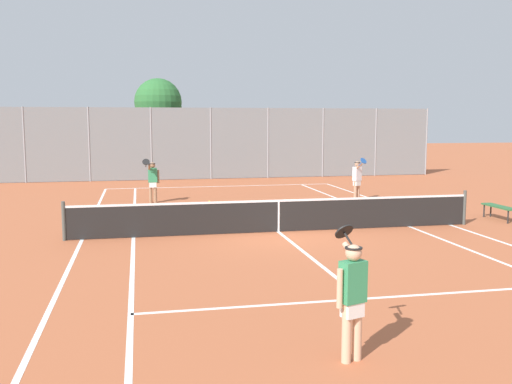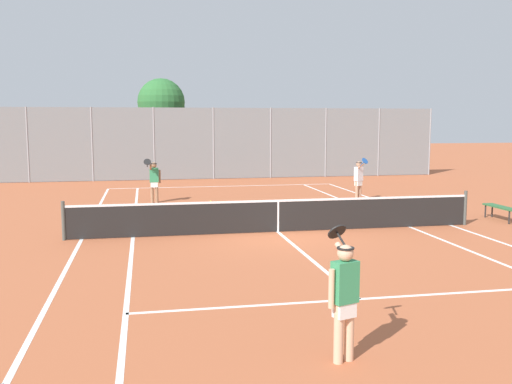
# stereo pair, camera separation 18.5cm
# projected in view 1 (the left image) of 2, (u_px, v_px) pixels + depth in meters

# --- Properties ---
(ground_plane) EXTENTS (120.00, 120.00, 0.00)m
(ground_plane) POSITION_uv_depth(u_px,v_px,m) (278.00, 232.00, 16.57)
(ground_plane) COLOR #B25B38
(court_line_markings) EXTENTS (11.10, 23.90, 0.01)m
(court_line_markings) POSITION_uv_depth(u_px,v_px,m) (278.00, 232.00, 16.57)
(court_line_markings) COLOR white
(court_line_markings) RESTS_ON ground
(tennis_net) EXTENTS (12.00, 0.10, 1.07)m
(tennis_net) POSITION_uv_depth(u_px,v_px,m) (279.00, 215.00, 16.50)
(tennis_net) COLOR #474C47
(tennis_net) RESTS_ON ground
(player_near_side) EXTENTS (0.49, 0.86, 1.77)m
(player_near_side) POSITION_uv_depth(u_px,v_px,m) (352.00, 294.00, 7.57)
(player_near_side) COLOR #D8A884
(player_near_side) RESTS_ON ground
(player_far_left) EXTENTS (0.65, 0.74, 1.77)m
(player_far_left) POSITION_uv_depth(u_px,v_px,m) (153.00, 180.00, 22.32)
(player_far_left) COLOR #936B4C
(player_far_left) RESTS_ON ground
(player_far_right) EXTENTS (0.43, 0.90, 1.77)m
(player_far_right) POSITION_uv_depth(u_px,v_px,m) (357.00, 178.00, 22.92)
(player_far_right) COLOR tan
(player_far_right) RESTS_ON ground
(loose_tennis_ball_0) EXTENTS (0.07, 0.07, 0.07)m
(loose_tennis_ball_0) POSITION_uv_depth(u_px,v_px,m) (209.00, 201.00, 22.64)
(loose_tennis_ball_0) COLOR #D1DB33
(loose_tennis_ball_0) RESTS_ON ground
(courtside_bench) EXTENTS (0.36, 1.50, 0.47)m
(courtside_bench) POSITION_uv_depth(u_px,v_px,m) (499.00, 208.00, 18.52)
(courtside_bench) COLOR #2D6638
(courtside_bench) RESTS_ON ground
(back_fence) EXTENTS (26.01, 0.08, 3.95)m
(back_fence) POSITION_uv_depth(u_px,v_px,m) (211.00, 143.00, 31.46)
(back_fence) COLOR gray
(back_fence) RESTS_ON ground
(tree_behind_left) EXTENTS (2.84, 2.84, 5.76)m
(tree_behind_left) POSITION_uv_depth(u_px,v_px,m) (160.00, 104.00, 34.32)
(tree_behind_left) COLOR brown
(tree_behind_left) RESTS_ON ground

